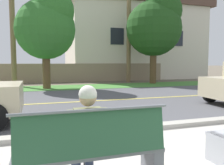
{
  "coord_description": "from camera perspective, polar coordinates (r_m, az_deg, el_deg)",
  "views": [
    {
      "loc": [
        -2.01,
        -2.38,
        1.53
      ],
      "look_at": [
        -0.15,
        3.38,
        1.0
      ],
      "focal_mm": 37.81,
      "sensor_mm": 36.0,
      "label": 1
    }
  ],
  "objects": [
    {
      "name": "bench_left",
      "position": [
        2.96,
        -4.92,
        -16.3
      ],
      "size": [
        1.82,
        0.48,
        1.01
      ],
      "color": "slate",
      "rests_on": "ground_plane"
    },
    {
      "name": "street_asphalt",
      "position": [
        9.23,
        -5.08,
        -4.52
      ],
      "size": [
        52.0,
        8.0,
        0.01
      ],
      "primitive_type": "cube",
      "color": "#515156",
      "rests_on": "ground_plane"
    },
    {
      "name": "road_centre_line",
      "position": [
        9.23,
        -5.08,
        -4.49
      ],
      "size": [
        48.0,
        0.14,
        0.01
      ],
      "primitive_type": "cube",
      "color": "#E0CC4C",
      "rests_on": "ground_plane"
    },
    {
      "name": "far_verge_grass",
      "position": [
        14.42,
        -9.77,
        -1.11
      ],
      "size": [
        48.0,
        2.8,
        0.02
      ],
      "primitive_type": "cube",
      "color": "#478438",
      "rests_on": "ground_plane"
    },
    {
      "name": "house_across_street",
      "position": [
        23.0,
        5.16,
        10.09
      ],
      "size": [
        13.16,
        6.91,
        7.05
      ],
      "color": "beige",
      "rests_on": "ground_plane"
    },
    {
      "name": "shade_tree_left",
      "position": [
        17.09,
        10.54,
        13.68
      ],
      "size": [
        3.85,
        3.85,
        6.35
      ],
      "color": "brown",
      "rests_on": "ground_plane"
    },
    {
      "name": "ground_plane",
      "position": [
        10.68,
        -6.87,
        -3.25
      ],
      "size": [
        140.0,
        140.0,
        0.0
      ],
      "primitive_type": "plane",
      "color": "#665B4C"
    },
    {
      "name": "shade_tree_far_left",
      "position": [
        13.99,
        -15.36,
        13.25
      ],
      "size": [
        3.34,
        3.34,
        5.51
      ],
      "color": "brown",
      "rests_on": "ground_plane"
    },
    {
      "name": "garden_wall",
      "position": [
        18.26,
        -6.7,
        2.38
      ],
      "size": [
        13.0,
        0.36,
        1.4
      ],
      "primitive_type": "cube",
      "color": "gray",
      "rests_on": "ground_plane"
    },
    {
      "name": "seated_person_olive",
      "position": [
        3.05,
        -6.16,
        -11.34
      ],
      "size": [
        0.52,
        0.68,
        1.25
      ],
      "color": "#333D56",
      "rests_on": "ground_plane"
    },
    {
      "name": "curb_edge",
      "position": [
        5.35,
        5.02,
        -11.03
      ],
      "size": [
        44.0,
        0.3,
        0.11
      ],
      "primitive_type": "cube",
      "color": "#ADA89E",
      "rests_on": "ground_plane"
    }
  ]
}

